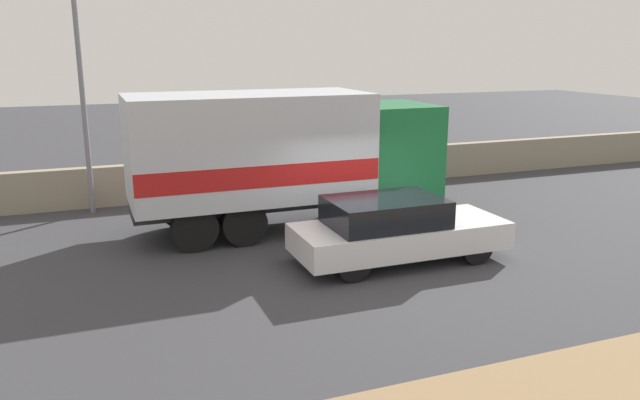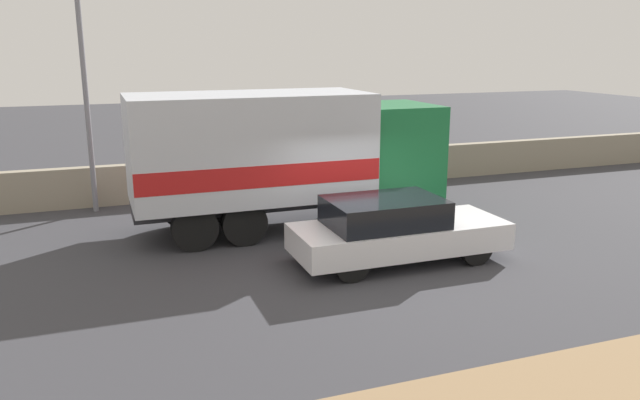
# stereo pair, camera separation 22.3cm
# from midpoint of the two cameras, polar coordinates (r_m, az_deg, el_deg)

# --- Properties ---
(ground_plane) EXTENTS (80.00, 80.00, 0.00)m
(ground_plane) POSITION_cam_midpoint_polar(r_m,az_deg,el_deg) (13.27, 4.18, -5.64)
(ground_plane) COLOR #38383D
(stone_wall_backdrop) EXTENTS (60.00, 0.35, 1.13)m
(stone_wall_backdrop) POSITION_cam_midpoint_polar(r_m,az_deg,el_deg) (19.42, -4.55, 2.43)
(stone_wall_backdrop) COLOR gray
(stone_wall_backdrop) RESTS_ON ground_plane
(street_lamp) EXTENTS (0.56, 0.28, 6.05)m
(street_lamp) POSITION_cam_midpoint_polar(r_m,az_deg,el_deg) (17.70, -21.34, 10.18)
(street_lamp) COLOR slate
(street_lamp) RESTS_ON ground_plane
(box_truck) EXTENTS (7.54, 2.55, 3.35)m
(box_truck) POSITION_cam_midpoint_polar(r_m,az_deg,el_deg) (15.18, -4.07, 4.22)
(box_truck) COLOR #196B38
(box_truck) RESTS_ON ground_plane
(car_hatchback) EXTENTS (4.51, 1.75, 1.39)m
(car_hatchback) POSITION_cam_midpoint_polar(r_m,az_deg,el_deg) (13.13, 6.43, -2.66)
(car_hatchback) COLOR silver
(car_hatchback) RESTS_ON ground_plane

